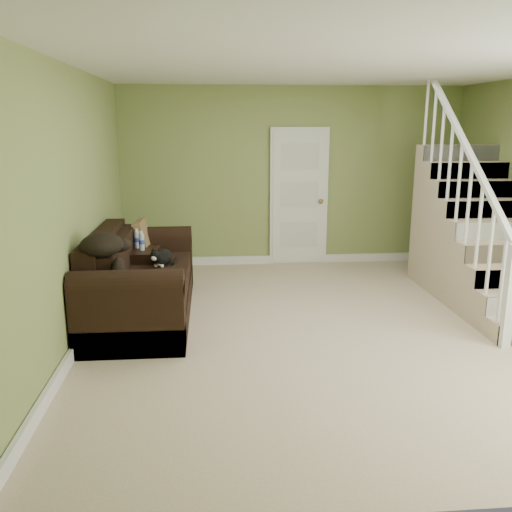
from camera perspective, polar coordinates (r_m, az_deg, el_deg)
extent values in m
cube|color=tan|center=(5.73, 7.73, -7.52)|extent=(5.00, 5.50, 0.01)
cube|color=white|center=(5.37, 8.67, 19.31)|extent=(5.00, 5.50, 0.01)
cube|color=olive|center=(8.08, 3.82, 8.29)|extent=(5.00, 0.04, 2.60)
cube|color=olive|center=(2.84, 20.51, -2.84)|extent=(5.00, 0.04, 2.60)
cube|color=olive|center=(5.42, -18.66, 4.90)|extent=(0.04, 5.50, 2.60)
cube|color=white|center=(8.26, 3.72, -0.31)|extent=(5.00, 0.04, 0.12)
cube|color=white|center=(5.72, -17.41, -7.44)|extent=(0.04, 5.50, 0.12)
cube|color=white|center=(8.10, 4.53, 6.23)|extent=(0.86, 0.05, 2.02)
cube|color=white|center=(8.08, 4.55, 6.14)|extent=(0.78, 0.04, 1.96)
sphere|color=olive|center=(8.10, 6.84, 5.75)|extent=(0.07, 0.07, 0.07)
cylinder|color=white|center=(5.66, 24.50, -2.00)|extent=(0.04, 0.04, 0.90)
cylinder|color=white|center=(5.85, 23.43, 0.59)|extent=(0.04, 0.04, 0.90)
cylinder|color=white|center=(6.04, 22.43, 3.02)|extent=(0.04, 0.04, 0.90)
cube|color=tan|center=(6.62, 24.34, -2.07)|extent=(1.00, 0.27, 0.80)
cylinder|color=white|center=(6.25, 21.48, 5.30)|extent=(0.04, 0.04, 0.90)
cube|color=tan|center=(6.83, 23.35, -0.66)|extent=(1.00, 0.27, 1.00)
cylinder|color=white|center=(6.47, 20.60, 7.42)|extent=(0.04, 0.04, 0.90)
cube|color=tan|center=(7.04, 22.41, 0.68)|extent=(1.00, 0.27, 1.20)
cylinder|color=white|center=(6.70, 19.76, 9.40)|extent=(0.04, 0.04, 0.90)
cube|color=tan|center=(7.25, 21.53, 1.93)|extent=(1.00, 0.27, 1.40)
cylinder|color=white|center=(6.93, 18.97, 11.24)|extent=(0.04, 0.04, 0.90)
cube|color=tan|center=(7.47, 20.70, 3.11)|extent=(1.00, 0.27, 1.60)
cylinder|color=white|center=(7.18, 18.23, 12.96)|extent=(0.04, 0.04, 0.90)
cube|color=tan|center=(7.70, 19.91, 4.22)|extent=(1.00, 0.27, 1.80)
cylinder|color=white|center=(7.43, 17.53, 14.57)|extent=(0.04, 0.04, 0.90)
cube|color=white|center=(5.57, 25.11, -3.91)|extent=(0.09, 0.09, 1.00)
cube|color=white|center=(6.44, 20.94, 11.39)|extent=(0.06, 2.46, 1.84)
cube|color=black|center=(6.14, -11.77, -4.90)|extent=(1.02, 2.36, 0.27)
cube|color=black|center=(6.05, -10.88, -2.63)|extent=(0.77, 1.78, 0.24)
cube|color=black|center=(5.09, -13.24, -6.54)|extent=(1.02, 0.27, 0.66)
cube|color=black|center=(7.08, -10.87, -0.67)|extent=(1.02, 0.27, 0.66)
cylinder|color=black|center=(4.99, -13.45, -2.96)|extent=(1.02, 0.27, 0.27)
cylinder|color=black|center=(7.00, -10.99, 1.96)|extent=(1.02, 0.27, 0.27)
cube|color=black|center=(6.07, -15.75, -0.80)|extent=(0.21, 1.82, 0.68)
cube|color=black|center=(6.02, -14.25, 0.02)|extent=(0.15, 1.76, 0.38)
cube|color=black|center=(6.61, -12.38, -1.98)|extent=(0.53, 0.53, 0.62)
cylinder|color=silver|center=(6.46, -13.36, 1.36)|extent=(0.06, 0.06, 0.20)
cylinder|color=#2E48B6|center=(6.46, -13.36, 1.36)|extent=(0.07, 0.07, 0.05)
cylinder|color=white|center=(6.44, -13.42, 2.36)|extent=(0.03, 0.03, 0.03)
cylinder|color=silver|center=(6.48, -11.95, 1.47)|extent=(0.06, 0.06, 0.20)
cylinder|color=#2E48B6|center=(6.48, -11.95, 1.47)|extent=(0.07, 0.07, 0.05)
cylinder|color=white|center=(6.46, -12.00, 2.47)|extent=(0.03, 0.03, 0.03)
cylinder|color=silver|center=(6.61, -12.45, 1.68)|extent=(0.06, 0.06, 0.20)
cylinder|color=#2E48B6|center=(6.61, -12.45, 1.68)|extent=(0.07, 0.07, 0.05)
cylinder|color=white|center=(6.59, -12.50, 2.66)|extent=(0.03, 0.03, 0.03)
ellipsoid|color=black|center=(6.23, -9.81, -0.14)|extent=(0.29, 0.37, 0.18)
ellipsoid|color=white|center=(6.16, -9.86, -0.60)|extent=(0.14, 0.16, 0.09)
sphere|color=black|center=(6.04, -9.97, 0.04)|extent=(0.15, 0.15, 0.12)
ellipsoid|color=white|center=(6.00, -10.00, -0.26)|extent=(0.08, 0.07, 0.06)
cone|color=black|center=(6.04, -10.30, 0.63)|extent=(0.06, 0.06, 0.05)
cone|color=black|center=(6.04, -9.67, 0.64)|extent=(0.06, 0.06, 0.05)
cylinder|color=black|center=(6.36, -8.90, -0.45)|extent=(0.05, 0.25, 0.03)
ellipsoid|color=gold|center=(5.67, -9.77, -2.18)|extent=(0.14, 0.17, 0.05)
cube|color=brown|center=(6.82, -11.81, 1.97)|extent=(0.22, 0.42, 0.43)
ellipsoid|color=black|center=(5.26, -15.94, 1.14)|extent=(0.41, 0.53, 0.21)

